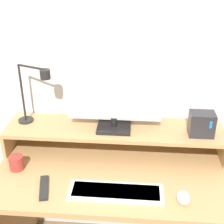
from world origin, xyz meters
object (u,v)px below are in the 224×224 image
object	(u,v)px
router_dock	(202,124)
mug	(16,163)
monitor	(115,96)
mouse	(183,197)
keyboard	(116,192)
desk_lamp	(34,91)
remote_control	(44,188)

from	to	relation	value
router_dock	mug	world-z (taller)	router_dock
monitor	router_dock	size ratio (longest dim) A/B	3.93
mug	mouse	bearing A→B (deg)	-11.43
mouse	mug	world-z (taller)	mug
router_dock	keyboard	distance (m)	0.59
desk_lamp	keyboard	bearing A→B (deg)	-38.24
keyboard	mouse	xyz separation A→B (m)	(0.32, -0.02, 0.01)
desk_lamp	remote_control	world-z (taller)	desk_lamp
desk_lamp	router_dock	distance (m)	0.92
router_dock	remote_control	distance (m)	0.88
mouse	mug	distance (m)	0.87
keyboard	mug	world-z (taller)	mug
remote_control	router_dock	bearing A→B (deg)	22.97
keyboard	mug	distance (m)	0.56
remote_control	keyboard	bearing A→B (deg)	-0.65
monitor	keyboard	world-z (taller)	monitor
desk_lamp	mug	bearing A→B (deg)	-106.17
router_dock	keyboard	bearing A→B (deg)	-142.17
mouse	monitor	bearing A→B (deg)	131.90
remote_control	mug	xyz separation A→B (m)	(-0.19, 0.15, 0.03)
remote_control	monitor	bearing A→B (deg)	49.04
keyboard	mug	xyz separation A→B (m)	(-0.54, 0.15, 0.03)
monitor	router_dock	distance (m)	0.49
router_dock	mug	size ratio (longest dim) A/B	1.71
keyboard	mouse	size ratio (longest dim) A/B	4.90
remote_control	mug	bearing A→B (deg)	141.56
desk_lamp	router_dock	world-z (taller)	desk_lamp
desk_lamp	mouse	xyz separation A→B (m)	(0.79, -0.40, -0.34)
router_dock	keyboard	world-z (taller)	router_dock
keyboard	router_dock	bearing A→B (deg)	37.83
desk_lamp	router_dock	bearing A→B (deg)	-2.36
router_dock	keyboard	xyz separation A→B (m)	(-0.43, -0.34, -0.21)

